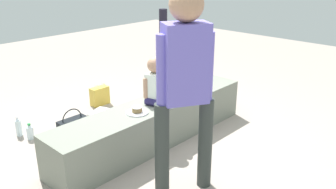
{
  "coord_description": "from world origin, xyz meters",
  "views": [
    {
      "loc": [
        -2.39,
        -2.44,
        1.83
      ],
      "look_at": [
        -0.19,
        -0.38,
        0.69
      ],
      "focal_mm": 38.03,
      "sensor_mm": 36.0,
      "label": 1
    }
  ],
  "objects": [
    {
      "name": "railing_post",
      "position": [
        1.06,
        0.9,
        0.47
      ],
      "size": [
        0.36,
        0.36,
        1.23
      ],
      "color": "black",
      "rests_on": "ground_plane"
    },
    {
      "name": "party_cup_red",
      "position": [
        1.02,
        0.49,
        0.05
      ],
      "size": [
        0.08,
        0.08,
        0.09
      ],
      "primitive_type": "cylinder",
      "color": "red",
      "rests_on": "ground_plane"
    },
    {
      "name": "handbag_black_leather",
      "position": [
        -0.53,
        0.74,
        0.11
      ],
      "size": [
        0.33,
        0.13,
        0.33
      ],
      "color": "black",
      "rests_on": "ground_plane"
    },
    {
      "name": "cake_box_white",
      "position": [
        -0.05,
        0.81,
        0.06
      ],
      "size": [
        0.36,
        0.39,
        0.11
      ],
      "primitive_type": "cube",
      "rotation": [
        0.0,
        0.0,
        0.32
      ],
      "color": "white",
      "rests_on": "ground_plane"
    },
    {
      "name": "gift_bag",
      "position": [
        0.23,
        1.28,
        0.13
      ],
      "size": [
        0.25,
        0.12,
        0.29
      ],
      "color": "gold",
      "rests_on": "ground_plane"
    },
    {
      "name": "adult_standing",
      "position": [
        -0.43,
        -0.78,
        1.0
      ],
      "size": [
        0.44,
        0.35,
        1.67
      ],
      "color": "#303634",
      "rests_on": "ground_plane"
    },
    {
      "name": "concrete_ledge",
      "position": [
        0.0,
        0.0,
        0.22
      ],
      "size": [
        2.42,
        0.47,
        0.44
      ],
      "primitive_type": "cube",
      "color": "gray",
      "rests_on": "ground_plane"
    },
    {
      "name": "cake_plate",
      "position": [
        -0.29,
        -0.05,
        0.46
      ],
      "size": [
        0.22,
        0.22,
        0.06
      ],
      "color": "white",
      "rests_on": "concrete_ledge"
    },
    {
      "name": "ground_plane",
      "position": [
        0.0,
        0.0,
        0.0
      ],
      "size": [
        12.0,
        12.0,
        0.0
      ],
      "primitive_type": "plane",
      "color": "gray"
    },
    {
      "name": "water_bottle_near_gift",
      "position": [
        -0.94,
        1.19,
        0.1
      ],
      "size": [
        0.07,
        0.07,
        0.23
      ],
      "color": "silver",
      "rests_on": "ground_plane"
    },
    {
      "name": "child_seated",
      "position": [
        0.03,
        0.0,
        0.65
      ],
      "size": [
        0.28,
        0.34,
        0.48
      ],
      "color": "#231E4D",
      "rests_on": "concrete_ledge"
    },
    {
      "name": "water_bottle_far_side",
      "position": [
        -0.89,
        1.03,
        0.08
      ],
      "size": [
        0.08,
        0.08,
        0.18
      ],
      "color": "silver",
      "rests_on": "ground_plane"
    }
  ]
}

